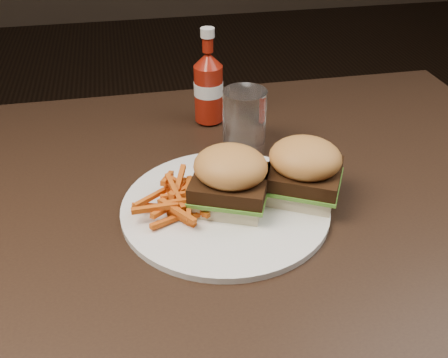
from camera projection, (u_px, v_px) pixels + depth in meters
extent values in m
cube|color=black|center=(210.00, 202.00, 0.84)|extent=(1.20, 0.80, 0.04)
cylinder|color=white|center=(225.00, 207.00, 0.79)|extent=(0.31, 0.31, 0.01)
cube|color=beige|center=(230.00, 199.00, 0.78)|extent=(0.12, 0.12, 0.02)
cube|color=beige|center=(302.00, 189.00, 0.80)|extent=(0.13, 0.13, 0.02)
cylinder|color=maroon|center=(209.00, 93.00, 1.00)|extent=(0.06, 0.06, 0.11)
cylinder|color=white|center=(244.00, 123.00, 0.91)|extent=(0.09, 0.09, 0.12)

